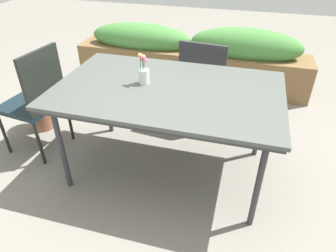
{
  "coord_description": "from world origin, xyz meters",
  "views": [
    {
      "loc": [
        0.51,
        -1.86,
        1.77
      ],
      "look_at": [
        -0.02,
        0.05,
        0.44
      ],
      "focal_mm": 32.52,
      "sensor_mm": 36.0,
      "label": 1
    }
  ],
  "objects": [
    {
      "name": "chair_end_left",
      "position": [
        -1.18,
        0.04,
        0.54
      ],
      "size": [
        0.49,
        0.49,
        0.96
      ],
      "rotation": [
        0.0,
        0.0,
        1.45
      ],
      "color": "#15252C",
      "rests_on": "ground"
    },
    {
      "name": "planter_box",
      "position": [
        -0.18,
        1.74,
        0.36
      ],
      "size": [
        2.89,
        0.46,
        0.77
      ],
      "color": "brown",
      "rests_on": "ground"
    },
    {
      "name": "potted_plant",
      "position": [
        -1.44,
        0.33,
        0.26
      ],
      "size": [
        0.25,
        0.25,
        0.5
      ],
      "color": "#9E6047",
      "rests_on": "ground"
    },
    {
      "name": "chair_far_side",
      "position": [
        0.12,
        0.9,
        0.51
      ],
      "size": [
        0.52,
        0.52,
        0.88
      ],
      "rotation": [
        0.0,
        0.0,
        -0.1
      ],
      "color": "#272E38",
      "rests_on": "ground"
    },
    {
      "name": "ground_plane",
      "position": [
        0.0,
        0.0,
        0.0
      ],
      "size": [
        12.0,
        12.0,
        0.0
      ],
      "primitive_type": "plane",
      "color": "gray"
    },
    {
      "name": "flower_vase",
      "position": [
        -0.21,
        0.07,
        0.86
      ],
      "size": [
        0.08,
        0.08,
        0.23
      ],
      "color": "silver",
      "rests_on": "dining_table"
    },
    {
      "name": "dining_table",
      "position": [
        -0.02,
        0.05,
        0.73
      ],
      "size": [
        1.64,
        1.03,
        0.77
      ],
      "color": "#4C514C",
      "rests_on": "ground"
    }
  ]
}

